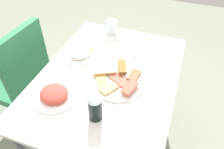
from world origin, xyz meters
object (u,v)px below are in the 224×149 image
(paper_napkin, at_px, (139,51))
(spoon, at_px, (136,50))
(dining_chair, at_px, (19,75))
(drinking_glass, at_px, (112,27))
(salad_plate_rice, at_px, (81,54))
(fork, at_px, (142,51))
(salad_plate_greens, at_px, (54,94))
(pide_platter, at_px, (118,81))
(dining_table, at_px, (108,87))
(soda_can, at_px, (95,109))

(paper_napkin, height_order, spoon, spoon)
(dining_chair, height_order, drinking_glass, dining_chair)
(salad_plate_rice, xyz_separation_m, drinking_glass, (0.33, -0.09, 0.03))
(fork, bearing_deg, salad_plate_greens, 144.15)
(spoon, bearing_deg, pide_platter, 168.86)
(pide_platter, distance_m, paper_napkin, 0.33)
(dining_table, xyz_separation_m, paper_napkin, (0.30, -0.11, 0.10))
(salad_plate_rice, distance_m, fork, 0.40)
(dining_table, relative_size, salad_plate_greens, 4.50)
(pide_platter, height_order, paper_napkin, pide_platter)
(salad_plate_greens, bearing_deg, spoon, -28.47)
(soda_can, xyz_separation_m, paper_napkin, (0.59, -0.06, -0.06))
(fork, bearing_deg, spoon, 85.47)
(fork, distance_m, spoon, 0.04)
(salad_plate_greens, bearing_deg, soda_can, -100.34)
(salad_plate_rice, distance_m, soda_can, 0.50)
(dining_chair, height_order, fork, dining_chair)
(paper_napkin, xyz_separation_m, fork, (0.00, -0.02, 0.00))
(soda_can, bearing_deg, drinking_glass, 14.00)
(pide_platter, xyz_separation_m, drinking_glass, (0.48, 0.21, 0.04))
(salad_plate_greens, relative_size, drinking_glass, 2.40)
(fork, bearing_deg, drinking_glass, 55.44)
(dining_table, xyz_separation_m, spoon, (0.30, -0.09, 0.10))
(dining_table, height_order, soda_can, soda_can)
(soda_can, relative_size, spoon, 0.75)
(dining_chair, bearing_deg, drinking_glass, -53.16)
(fork, bearing_deg, dining_table, 152.04)
(soda_can, bearing_deg, pide_platter, -5.06)
(dining_chair, bearing_deg, pide_platter, -93.86)
(pide_platter, bearing_deg, salad_plate_rice, 62.94)
(soda_can, bearing_deg, dining_chair, 67.57)
(salad_plate_greens, xyz_separation_m, drinking_glass, (0.70, -0.07, 0.03))
(soda_can, distance_m, spoon, 0.60)
(dining_chair, relative_size, pide_platter, 2.87)
(dining_table, height_order, salad_plate_greens, salad_plate_greens)
(spoon, bearing_deg, paper_napkin, -97.54)
(soda_can, height_order, drinking_glass, soda_can)
(drinking_glass, bearing_deg, pide_platter, -156.64)
(paper_napkin, bearing_deg, salad_plate_rice, 117.49)
(salad_plate_greens, xyz_separation_m, salad_plate_rice, (0.37, 0.03, -0.00))
(dining_table, relative_size, pide_platter, 3.30)
(dining_table, height_order, spoon, spoon)
(soda_can, bearing_deg, salad_plate_rice, 33.78)
(drinking_glass, distance_m, spoon, 0.28)
(dining_chair, distance_m, paper_napkin, 0.90)
(dining_chair, xyz_separation_m, soda_can, (-0.31, -0.76, 0.30))
(salad_plate_greens, distance_m, fork, 0.64)
(salad_plate_rice, bearing_deg, spoon, -61.21)
(salad_plate_rice, height_order, soda_can, soda_can)
(salad_plate_greens, relative_size, spoon, 1.44)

